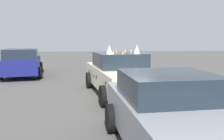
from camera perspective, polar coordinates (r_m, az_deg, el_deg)
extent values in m
plane|color=#514F4C|center=(8.71, 1.97, -5.85)|extent=(60.00, 60.00, 0.00)
cube|color=beige|center=(8.59, 1.99, -1.77)|extent=(4.80, 2.46, 0.71)
cube|color=#1E2833|center=(8.68, 1.69, 2.42)|extent=(2.19, 1.92, 0.52)
cylinder|color=black|center=(7.66, 11.58, -5.37)|extent=(0.67, 0.32, 0.65)
cylinder|color=black|center=(7.08, -1.95, -6.29)|extent=(0.67, 0.32, 0.65)
cylinder|color=black|center=(10.25, 4.69, -2.01)|extent=(0.67, 0.32, 0.65)
cylinder|color=black|center=(9.81, -5.47, -2.44)|extent=(0.67, 0.32, 0.65)
ellipsoid|color=black|center=(9.93, -5.55, -0.35)|extent=(0.19, 0.05, 0.13)
ellipsoid|color=black|center=(8.86, -4.46, -1.49)|extent=(0.12, 0.04, 0.08)
ellipsoid|color=black|center=(6.84, -1.54, -3.11)|extent=(0.13, 0.04, 0.09)
ellipsoid|color=black|center=(7.12, -1.97, -4.40)|extent=(0.16, 0.04, 0.15)
ellipsoid|color=black|center=(8.31, -3.82, -1.72)|extent=(0.15, 0.04, 0.16)
ellipsoid|color=black|center=(9.80, 5.45, -1.71)|extent=(0.19, 0.05, 0.10)
ellipsoid|color=black|center=(6.52, -0.86, -4.37)|extent=(0.19, 0.05, 0.15)
ellipsoid|color=black|center=(9.66, 5.69, -0.45)|extent=(0.17, 0.05, 0.09)
ellipsoid|color=black|center=(9.69, 5.67, -1.53)|extent=(0.14, 0.04, 0.11)
ellipsoid|color=black|center=(7.73, 11.06, -3.00)|extent=(0.15, 0.04, 0.11)
cone|color=orange|center=(6.66, 5.45, -0.85)|extent=(0.05, 0.05, 0.13)
cylinder|color=black|center=(7.49, 7.10, -0.19)|extent=(0.10, 0.10, 0.07)
cylinder|color=silver|center=(7.26, 2.02, -0.15)|extent=(0.09, 0.09, 0.13)
cylinder|color=gray|center=(7.05, 1.72, -0.49)|extent=(0.13, 0.13, 0.10)
cylinder|color=gray|center=(7.61, 8.67, -0.09)|extent=(0.10, 0.10, 0.07)
sphere|color=orange|center=(6.80, 10.61, -1.07)|extent=(0.06, 0.06, 0.06)
sphere|color=silver|center=(7.38, 8.21, -0.27)|extent=(0.08, 0.08, 0.08)
cone|color=silver|center=(6.54, 6.23, -1.04)|extent=(0.07, 0.07, 0.13)
cylinder|color=silver|center=(6.93, 8.69, -0.83)|extent=(0.12, 0.12, 0.07)
sphere|color=black|center=(6.48, 5.65, -1.35)|extent=(0.07, 0.07, 0.07)
cone|color=tan|center=(6.39, 2.64, -1.22)|extent=(0.10, 0.10, 0.12)
cone|color=#51381E|center=(9.26, -0.86, 4.57)|extent=(0.08, 0.08, 0.07)
cylinder|color=orange|center=(9.04, 1.03, 4.58)|extent=(0.10, 0.10, 0.09)
cone|color=gray|center=(9.58, 3.21, 4.78)|extent=(0.10, 0.10, 0.11)
cone|color=#51381E|center=(8.18, 3.57, 4.29)|extent=(0.06, 0.06, 0.10)
cone|color=orange|center=(8.01, 2.67, 4.29)|extent=(0.11, 0.11, 0.12)
cone|color=gray|center=(9.25, 4.57, 4.70)|extent=(0.11, 0.11, 0.12)
cone|color=gray|center=(8.70, 0.34, 4.41)|extent=(0.06, 0.06, 0.07)
cone|color=silver|center=(7.99, 0.16, 4.09)|extent=(0.12, 0.12, 0.06)
cone|color=tan|center=(8.39, 5.45, 4.34)|extent=(0.06, 0.06, 0.10)
cone|color=gray|center=(8.60, -0.60, 4.31)|extent=(0.08, 0.08, 0.05)
cone|color=beige|center=(8.29, 6.01, 5.00)|extent=(0.21, 0.21, 0.30)
cone|color=beige|center=(8.00, -0.62, 4.96)|extent=(0.21, 0.21, 0.30)
cube|color=navy|center=(13.85, -20.73, 1.25)|extent=(4.43, 2.46, 0.72)
cube|color=#1E2833|center=(13.51, -20.97, 3.70)|extent=(2.26, 1.95, 0.51)
cylinder|color=black|center=(15.28, -23.61, 0.46)|extent=(0.64, 0.32, 0.62)
cylinder|color=black|center=(15.11, -16.75, 0.70)|extent=(0.64, 0.32, 0.62)
cylinder|color=black|center=(12.74, -25.32, -0.91)|extent=(0.64, 0.32, 0.62)
cylinder|color=black|center=(12.54, -17.08, -0.65)|extent=(0.64, 0.32, 0.62)
cube|color=gray|center=(4.26, 14.61, -11.92)|extent=(4.02, 1.96, 0.70)
cube|color=#1E2833|center=(4.36, 13.36, -3.62)|extent=(1.70, 1.67, 0.45)
cylinder|color=black|center=(5.75, 17.64, -10.05)|extent=(0.63, 0.26, 0.62)
cylinder|color=black|center=(5.23, -0.06, -11.49)|extent=(0.63, 0.26, 0.62)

